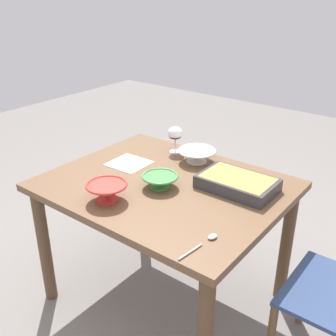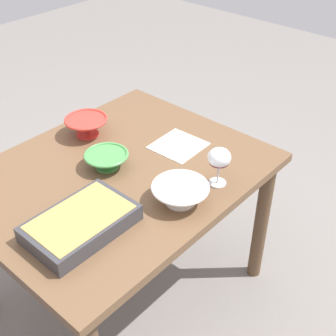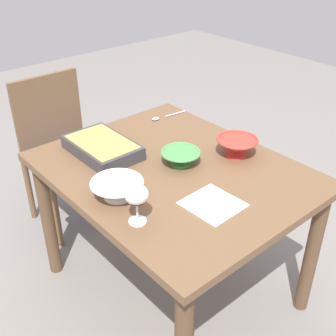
{
  "view_description": "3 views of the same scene",
  "coord_description": "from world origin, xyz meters",
  "px_view_note": "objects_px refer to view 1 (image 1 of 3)",
  "views": [
    {
      "loc": [
        1.11,
        -1.4,
        1.64
      ],
      "look_at": [
        -0.02,
        0.05,
        0.79
      ],
      "focal_mm": 42.95,
      "sensor_mm": 36.0,
      "label": 1
    },
    {
      "loc": [
        0.97,
        1.14,
        1.81
      ],
      "look_at": [
        -0.09,
        0.19,
        0.79
      ],
      "focal_mm": 48.99,
      "sensor_mm": 36.0,
      "label": 2
    },
    {
      "loc": [
        -1.22,
        1.08,
        1.71
      ],
      "look_at": [
        -0.07,
        0.09,
        0.8
      ],
      "focal_mm": 46.01,
      "sensor_mm": 36.0,
      "label": 3
    }
  ],
  "objects_px": {
    "small_bowl": "(160,180)",
    "napkin": "(129,163)",
    "mixing_bowl": "(197,155)",
    "serving_spoon": "(206,241)",
    "wine_glass": "(175,134)",
    "dining_table": "(165,201)",
    "serving_bowl": "(107,191)",
    "casserole_dish": "(237,183)"
  },
  "relations": [
    {
      "from": "casserole_dish",
      "to": "napkin",
      "type": "bearing_deg",
      "value": -170.95
    },
    {
      "from": "mixing_bowl",
      "to": "serving_spoon",
      "type": "height_order",
      "value": "mixing_bowl"
    },
    {
      "from": "dining_table",
      "to": "small_bowl",
      "type": "height_order",
      "value": "small_bowl"
    },
    {
      "from": "wine_glass",
      "to": "serving_bowl",
      "type": "height_order",
      "value": "wine_glass"
    },
    {
      "from": "serving_bowl",
      "to": "serving_spoon",
      "type": "distance_m",
      "value": 0.54
    },
    {
      "from": "serving_bowl",
      "to": "small_bowl",
      "type": "bearing_deg",
      "value": 66.49
    },
    {
      "from": "mixing_bowl",
      "to": "small_bowl",
      "type": "xyz_separation_m",
      "value": [
        0.03,
        -0.36,
        -0.0
      ]
    },
    {
      "from": "casserole_dish",
      "to": "serving_bowl",
      "type": "relative_size",
      "value": 1.89
    },
    {
      "from": "casserole_dish",
      "to": "mixing_bowl",
      "type": "relative_size",
      "value": 1.7
    },
    {
      "from": "dining_table",
      "to": "serving_bowl",
      "type": "relative_size",
      "value": 6.03
    },
    {
      "from": "small_bowl",
      "to": "casserole_dish",
      "type": "bearing_deg",
      "value": 34.54
    },
    {
      "from": "dining_table",
      "to": "mixing_bowl",
      "type": "bearing_deg",
      "value": 93.95
    },
    {
      "from": "mixing_bowl",
      "to": "casserole_dish",
      "type": "bearing_deg",
      "value": -24.02
    },
    {
      "from": "dining_table",
      "to": "mixing_bowl",
      "type": "xyz_separation_m",
      "value": [
        -0.02,
        0.31,
        0.14
      ]
    },
    {
      "from": "serving_bowl",
      "to": "dining_table",
      "type": "bearing_deg",
      "value": 71.5
    },
    {
      "from": "small_bowl",
      "to": "serving_spoon",
      "type": "relative_size",
      "value": 0.82
    },
    {
      "from": "serving_spoon",
      "to": "napkin",
      "type": "bearing_deg",
      "value": 153.78
    },
    {
      "from": "dining_table",
      "to": "napkin",
      "type": "xyz_separation_m",
      "value": [
        -0.3,
        0.06,
        0.1
      ]
    },
    {
      "from": "wine_glass",
      "to": "napkin",
      "type": "distance_m",
      "value": 0.32
    },
    {
      "from": "dining_table",
      "to": "mixing_bowl",
      "type": "distance_m",
      "value": 0.34
    },
    {
      "from": "wine_glass",
      "to": "mixing_bowl",
      "type": "relative_size",
      "value": 0.75
    },
    {
      "from": "serving_spoon",
      "to": "small_bowl",
      "type": "bearing_deg",
      "value": 149.61
    },
    {
      "from": "small_bowl",
      "to": "napkin",
      "type": "height_order",
      "value": "small_bowl"
    },
    {
      "from": "dining_table",
      "to": "mixing_bowl",
      "type": "relative_size",
      "value": 5.44
    },
    {
      "from": "dining_table",
      "to": "mixing_bowl",
      "type": "height_order",
      "value": "mixing_bowl"
    },
    {
      "from": "dining_table",
      "to": "serving_spoon",
      "type": "bearing_deg",
      "value": -34.59
    },
    {
      "from": "small_bowl",
      "to": "serving_spoon",
      "type": "bearing_deg",
      "value": -30.39
    },
    {
      "from": "serving_bowl",
      "to": "casserole_dish",
      "type": "bearing_deg",
      "value": 47.96
    },
    {
      "from": "wine_glass",
      "to": "small_bowl",
      "type": "relative_size",
      "value": 0.88
    },
    {
      "from": "dining_table",
      "to": "serving_bowl",
      "type": "xyz_separation_m",
      "value": [
        -0.1,
        -0.3,
        0.15
      ]
    },
    {
      "from": "casserole_dish",
      "to": "mixing_bowl",
      "type": "height_order",
      "value": "mixing_bowl"
    },
    {
      "from": "wine_glass",
      "to": "napkin",
      "type": "height_order",
      "value": "wine_glass"
    },
    {
      "from": "mixing_bowl",
      "to": "serving_bowl",
      "type": "height_order",
      "value": "serving_bowl"
    },
    {
      "from": "wine_glass",
      "to": "napkin",
      "type": "relative_size",
      "value": 0.78
    },
    {
      "from": "mixing_bowl",
      "to": "napkin",
      "type": "relative_size",
      "value": 1.04
    },
    {
      "from": "serving_spoon",
      "to": "mixing_bowl",
      "type": "bearing_deg",
      "value": 126.77
    },
    {
      "from": "dining_table",
      "to": "small_bowl",
      "type": "relative_size",
      "value": 6.42
    },
    {
      "from": "small_bowl",
      "to": "napkin",
      "type": "relative_size",
      "value": 0.88
    },
    {
      "from": "serving_bowl",
      "to": "napkin",
      "type": "relative_size",
      "value": 0.94
    },
    {
      "from": "casserole_dish",
      "to": "small_bowl",
      "type": "bearing_deg",
      "value": -145.46
    },
    {
      "from": "small_bowl",
      "to": "wine_glass",
      "type": "bearing_deg",
      "value": 117.55
    },
    {
      "from": "mixing_bowl",
      "to": "small_bowl",
      "type": "height_order",
      "value": "mixing_bowl"
    }
  ]
}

